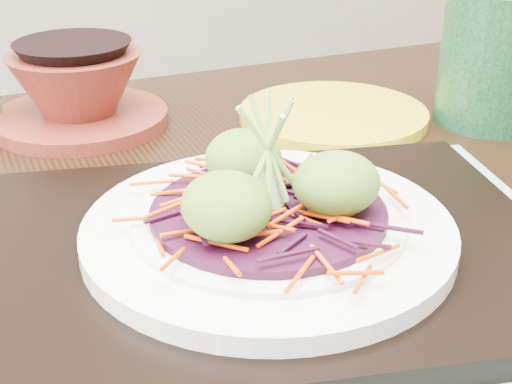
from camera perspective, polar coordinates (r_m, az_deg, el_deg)
name	(u,v)px	position (r m, az deg, el deg)	size (l,w,h in m)	color
dining_table	(208,334)	(0.60, -3.84, -11.28)	(1.22, 0.83, 0.75)	black
placemat	(268,263)	(0.50, 0.96, -5.74)	(0.45, 0.35, 0.00)	gray
serving_tray	(268,250)	(0.50, 0.97, -4.68)	(0.39, 0.29, 0.02)	black
white_plate	(268,229)	(0.49, 0.98, -2.94)	(0.25, 0.25, 0.02)	white
cabbage_bed	(268,212)	(0.48, 1.00, -1.60)	(0.16, 0.16, 0.01)	black
carrot_julienne	(268,202)	(0.48, 1.00, -0.77)	(0.20, 0.20, 0.01)	#C73803
guacamole_scoops	(269,182)	(0.47, 1.05, 0.81)	(0.14, 0.12, 0.04)	#547B25
scallion_garnish	(269,155)	(0.46, 1.04, 3.01)	(0.06, 0.06, 0.09)	#82C34E
terracotta_bowl_set	(78,93)	(0.77, -14.06, 7.68)	(0.22, 0.22, 0.08)	#5C1E16
yellow_plate	(333,115)	(0.77, 6.19, 6.17)	(0.20, 0.20, 0.01)	gold
green_jar	(498,58)	(0.79, 18.81, 10.13)	(0.12, 0.12, 0.14)	#1B4C28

